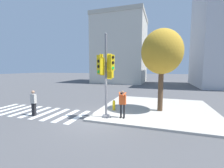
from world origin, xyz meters
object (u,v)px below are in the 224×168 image
traffic_signal_pole (106,71)px  person_photographer (122,102)px  fire_hydrant (114,105)px  street_tree (162,52)px  pedestrian_distant (34,102)px

traffic_signal_pole → person_photographer: (0.99, 0.22, -1.85)m
fire_hydrant → street_tree: bearing=16.1°
person_photographer → pedestrian_distant: bearing=-169.4°
person_photographer → street_tree: (2.15, 2.33, 3.08)m
pedestrian_distant → person_photographer: bearing=10.6°
person_photographer → fire_hydrant: size_ratio=2.29×
person_photographer → street_tree: bearing=47.3°
traffic_signal_pole → fire_hydrant: size_ratio=6.96×
person_photographer → pedestrian_distant: size_ratio=0.99×
pedestrian_distant → fire_hydrant: bearing=27.8°
fire_hydrant → person_photographer: bearing=-55.3°
traffic_signal_pole → street_tree: (3.14, 2.56, 1.23)m
traffic_signal_pole → pedestrian_distant: bearing=-169.9°
street_tree → fire_hydrant: bearing=-163.9°
pedestrian_distant → fire_hydrant: (4.72, 2.49, -0.41)m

